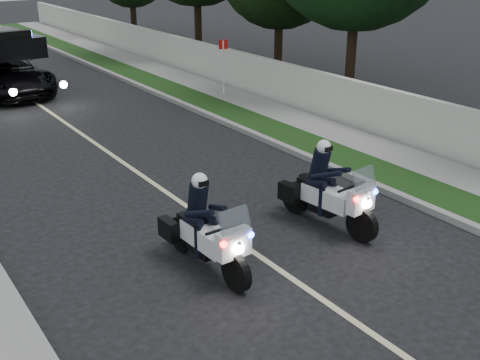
% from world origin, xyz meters
% --- Properties ---
extents(curb_right, '(0.20, 60.00, 0.15)m').
position_xyz_m(curb_right, '(4.10, 10.00, 0.07)').
color(curb_right, gray).
rests_on(curb_right, ground).
extents(grass_verge, '(1.20, 60.00, 0.16)m').
position_xyz_m(grass_verge, '(4.80, 10.00, 0.08)').
color(grass_verge, '#193814').
rests_on(grass_verge, ground).
extents(sidewalk_right, '(1.40, 60.00, 0.16)m').
position_xyz_m(sidewalk_right, '(6.10, 10.00, 0.08)').
color(sidewalk_right, gray).
rests_on(sidewalk_right, ground).
extents(property_wall, '(0.22, 60.00, 1.50)m').
position_xyz_m(property_wall, '(7.10, 10.00, 0.75)').
color(property_wall, beige).
rests_on(property_wall, ground).
extents(lane_marking, '(0.12, 50.00, 0.01)m').
position_xyz_m(lane_marking, '(0.00, 10.00, 0.00)').
color(lane_marking, '#BFB78C').
rests_on(lane_marking, ground).
extents(police_moto_left, '(0.81, 2.09, 1.76)m').
position_xyz_m(police_moto_left, '(-1.01, 4.18, 0.00)').
color(police_moto_left, silver).
rests_on(police_moto_left, ground).
extents(police_moto_right, '(0.98, 2.18, 1.79)m').
position_xyz_m(police_moto_right, '(1.85, 4.25, 0.00)').
color(police_moto_right, white).
rests_on(police_moto_right, ground).
extents(police_suv, '(2.94, 5.55, 2.60)m').
position_xyz_m(police_suv, '(-0.49, 19.53, 0.00)').
color(police_suv, black).
rests_on(police_suv, ground).
extents(sign_post, '(0.43, 0.43, 2.17)m').
position_xyz_m(sign_post, '(6.00, 14.38, 0.00)').
color(sign_post, '#B7190D').
rests_on(sign_post, ground).
extents(tree_right_b, '(8.64, 8.64, 11.12)m').
position_xyz_m(tree_right_b, '(9.83, 11.77, 0.00)').
color(tree_right_b, '#133914').
rests_on(tree_right_b, ground).
extents(tree_right_c, '(6.00, 6.00, 8.84)m').
position_xyz_m(tree_right_c, '(10.27, 16.58, 0.00)').
color(tree_right_c, black).
rests_on(tree_right_c, ground).
extents(tree_right_d, '(7.18, 7.18, 11.42)m').
position_xyz_m(tree_right_d, '(9.46, 21.96, 0.00)').
color(tree_right_d, '#183612').
rests_on(tree_right_d, ground).
extents(tree_right_e, '(5.52, 5.52, 7.91)m').
position_xyz_m(tree_right_e, '(9.91, 30.39, 0.00)').
color(tree_right_e, '#153510').
rests_on(tree_right_e, ground).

